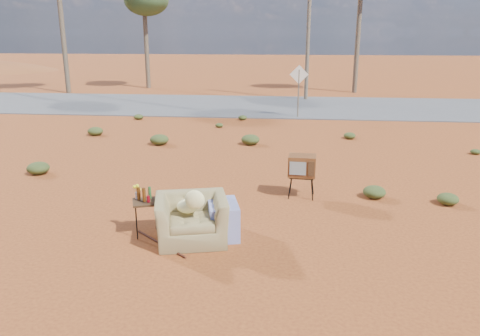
# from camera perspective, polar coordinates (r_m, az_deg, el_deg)

# --- Properties ---
(ground) EXTENTS (140.00, 140.00, 0.00)m
(ground) POSITION_cam_1_polar(r_m,az_deg,el_deg) (8.65, -1.98, -7.53)
(ground) COLOR #994D1E
(ground) RESTS_ON ground
(highway) EXTENTS (140.00, 7.00, 0.04)m
(highway) POSITION_cam_1_polar(r_m,az_deg,el_deg) (23.13, 3.19, 7.58)
(highway) COLOR #565659
(highway) RESTS_ON ground
(armchair) EXTENTS (1.54, 1.22, 1.05)m
(armchair) POSITION_cam_1_polar(r_m,az_deg,el_deg) (8.12, -5.21, -5.47)
(armchair) COLOR olive
(armchair) RESTS_ON ground
(tv_unit) EXTENTS (0.61, 0.51, 0.94)m
(tv_unit) POSITION_cam_1_polar(r_m,az_deg,el_deg) (10.19, 7.58, 0.20)
(tv_unit) COLOR black
(tv_unit) RESTS_ON ground
(side_table) EXTENTS (0.56, 0.56, 0.90)m
(side_table) POSITION_cam_1_polar(r_m,az_deg,el_deg) (8.41, -11.69, -3.78)
(side_table) COLOR #392514
(side_table) RESTS_ON ground
(rusty_bar) EXTENTS (1.09, 0.96, 0.04)m
(rusty_bar) POSITION_cam_1_polar(r_m,az_deg,el_deg) (8.18, -9.63, -9.07)
(rusty_bar) COLOR #512015
(rusty_bar) RESTS_ON ground
(road_sign) EXTENTS (0.78, 0.06, 2.19)m
(road_sign) POSITION_cam_1_polar(r_m,az_deg,el_deg) (19.94, 7.18, 10.39)
(road_sign) COLOR brown
(road_sign) RESTS_ON ground
(utility_pole_center) EXTENTS (1.40, 0.20, 8.00)m
(utility_pole_center) POSITION_cam_1_polar(r_m,az_deg,el_deg) (25.36, 8.39, 17.55)
(utility_pole_center) COLOR brown
(utility_pole_center) RESTS_ON ground
(scrub_patch) EXTENTS (17.49, 8.07, 0.33)m
(scrub_patch) POSITION_cam_1_polar(r_m,az_deg,el_deg) (12.85, -2.92, 1.11)
(scrub_patch) COLOR #3D4920
(scrub_patch) RESTS_ON ground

